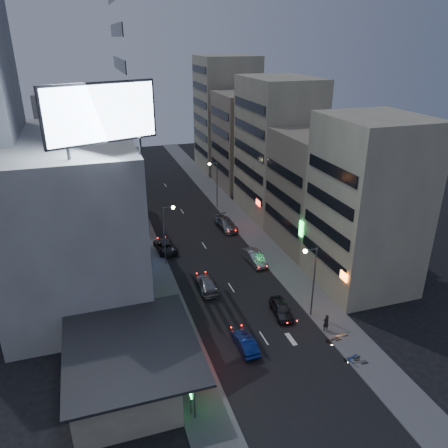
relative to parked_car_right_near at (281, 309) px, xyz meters
name	(u,v)px	position (x,y,z in m)	size (l,w,h in m)	color
ground	(281,364)	(-3.32, -7.12, -0.75)	(180.00, 180.00, 0.00)	black
sidewalk_left	(144,241)	(-11.32, 22.88, -0.69)	(4.00, 120.00, 0.12)	#4C4C4F
sidewalk_right	(246,227)	(4.68, 22.88, -0.69)	(4.00, 120.00, 0.12)	#4C4C4F
food_court	(122,366)	(-17.22, -5.12, 1.24)	(11.00, 13.00, 3.88)	#B2AD8C
white_building	(71,216)	(-20.32, 12.88, 8.25)	(14.00, 24.00, 18.00)	#B4B4AF
shophouse_near	(367,205)	(11.68, 3.38, 9.25)	(10.00, 11.00, 20.00)	#B2AD8C
shophouse_mid	(319,190)	(12.18, 14.88, 7.25)	(11.00, 12.00, 16.00)	gray
shophouse_far	(277,148)	(11.68, 27.88, 10.25)	(10.00, 14.00, 22.00)	#B2AD8C
far_left_a	(80,154)	(-18.82, 37.88, 9.25)	(11.00, 10.00, 20.00)	#B4B4AF
far_left_b	(77,151)	(-19.32, 50.88, 6.75)	(12.00, 10.00, 15.00)	gray
far_right_a	(247,141)	(12.18, 42.88, 8.25)	(11.00, 12.00, 18.00)	gray
far_right_b	(227,114)	(12.68, 56.88, 11.25)	(12.00, 12.00, 24.00)	#B2AD8C
billboard	(101,114)	(-16.31, 2.85, 20.91)	(9.52, 3.75, 6.20)	#595B60
street_lamp_right_near	(311,272)	(2.58, -1.12, 4.62)	(1.60, 0.44, 8.02)	#595B60
street_lamp_left	(167,227)	(-9.22, 14.88, 4.62)	(1.60, 0.44, 8.02)	#595B60
street_lamp_right_far	(215,178)	(2.58, 32.88, 4.62)	(1.60, 0.44, 8.02)	#595B60
parked_car_right_near	(281,309)	(0.00, 0.00, 0.00)	(1.76, 4.38, 1.49)	#2C2B31
parked_car_right_mid	(255,257)	(1.63, 11.81, 0.05)	(1.69, 4.86, 1.60)	#ACAFB5
parked_car_left	(165,245)	(-8.92, 19.10, 0.00)	(2.48, 5.39, 1.50)	#2A2A2F
parked_car_right_far	(226,224)	(1.55, 23.57, 0.07)	(2.30, 5.65, 1.64)	gray
road_car_blue	(245,343)	(-5.67, -4.02, -0.04)	(1.49, 4.27, 1.41)	navy
road_car_silver	(207,284)	(-6.17, 7.38, 0.00)	(2.10, 5.16, 1.50)	gray
person	(326,322)	(3.08, -3.99, 0.29)	(0.67, 0.44, 1.83)	black
scooter_black_a	(360,353)	(3.97, -8.69, -0.11)	(1.70, 0.57, 1.04)	black
scooter_silver_a	(366,355)	(4.33, -9.09, -0.03)	(1.94, 0.65, 1.18)	#94979B
scooter_blue	(357,349)	(3.95, -8.11, -0.03)	(1.95, 0.65, 1.19)	navy
scooter_black_b	(339,332)	(3.73, -5.38, -0.06)	(1.86, 0.62, 1.13)	black
scooter_silver_b	(346,329)	(4.77, -5.12, -0.11)	(1.69, 0.56, 1.03)	#9C9FA3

